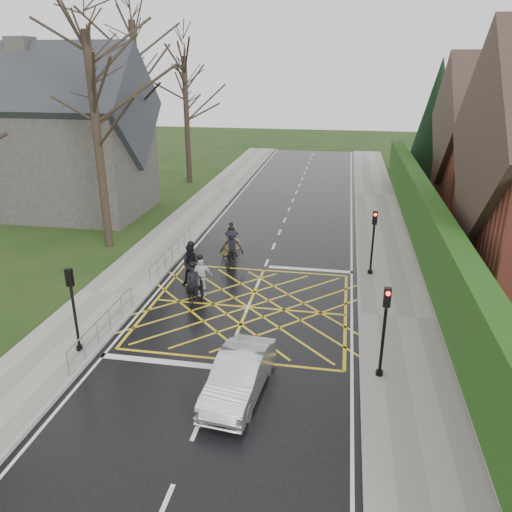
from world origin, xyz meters
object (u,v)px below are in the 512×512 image
(cyclist_back, at_px, (192,269))
(cyclist_front, at_px, (201,281))
(cyclist_lead, at_px, (231,242))
(cyclist_rear, at_px, (193,289))
(car, at_px, (239,376))
(cyclist_mid, at_px, (232,251))

(cyclist_back, bearing_deg, cyclist_front, -71.15)
(cyclist_back, height_order, cyclist_front, cyclist_back)
(cyclist_lead, bearing_deg, cyclist_back, -79.26)
(cyclist_rear, distance_m, cyclist_front, 0.69)
(cyclist_rear, bearing_deg, car, -77.98)
(cyclist_mid, bearing_deg, cyclist_rear, -100.96)
(cyclist_rear, xyz_separation_m, cyclist_mid, (0.72, 4.30, 0.17))
(cyclist_back, xyz_separation_m, car, (3.77, -7.52, -0.14))
(cyclist_back, height_order, car, cyclist_back)
(car, bearing_deg, cyclist_back, 122.10)
(cyclist_front, relative_size, cyclist_lead, 1.07)
(cyclist_back, relative_size, car, 0.55)
(cyclist_rear, distance_m, car, 6.68)
(cyclist_rear, bearing_deg, cyclist_back, 91.30)
(car, bearing_deg, cyclist_lead, 109.28)
(cyclist_rear, bearing_deg, cyclist_mid, 63.70)
(cyclist_back, relative_size, cyclist_front, 1.12)
(cyclist_back, bearing_deg, cyclist_lead, 62.97)
(cyclist_lead, distance_m, car, 12.24)
(cyclist_mid, distance_m, cyclist_front, 3.68)
(cyclist_mid, height_order, car, cyclist_mid)
(cyclist_front, xyz_separation_m, cyclist_lead, (0.15, 5.38, -0.12))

